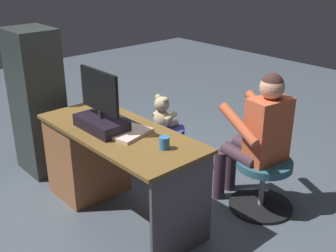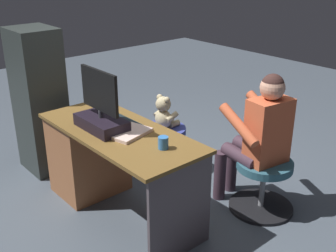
# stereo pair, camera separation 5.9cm
# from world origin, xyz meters

# --- Properties ---
(ground_plane) EXTENTS (10.00, 10.00, 0.00)m
(ground_plane) POSITION_xyz_m (0.00, 0.00, 0.00)
(ground_plane) COLOR #48525D
(desk) EXTENTS (1.41, 0.60, 0.71)m
(desk) POSITION_xyz_m (0.36, 0.36, 0.38)
(desk) COLOR brown
(desk) RESTS_ON ground_plane
(monitor) EXTENTS (0.43, 0.23, 0.45)m
(monitor) POSITION_xyz_m (0.10, 0.43, 0.83)
(monitor) COLOR black
(monitor) RESTS_ON desk
(keyboard) EXTENTS (0.42, 0.14, 0.02)m
(keyboard) POSITION_xyz_m (0.08, 0.25, 0.72)
(keyboard) COLOR black
(keyboard) RESTS_ON desk
(computer_mouse) EXTENTS (0.06, 0.10, 0.04)m
(computer_mouse) POSITION_xyz_m (0.35, 0.26, 0.73)
(computer_mouse) COLOR #28212A
(computer_mouse) RESTS_ON desk
(cup) EXTENTS (0.07, 0.07, 0.09)m
(cup) POSITION_xyz_m (-0.45, 0.31, 0.75)
(cup) COLOR #3372BF
(cup) RESTS_ON desk
(tv_remote) EXTENTS (0.11, 0.15, 0.02)m
(tv_remote) POSITION_xyz_m (0.42, 0.41, 0.72)
(tv_remote) COLOR black
(tv_remote) RESTS_ON desk
(notebook_binder) EXTENTS (0.28, 0.34, 0.02)m
(notebook_binder) POSITION_xyz_m (-0.11, 0.34, 0.72)
(notebook_binder) COLOR beige
(notebook_binder) RESTS_ON desk
(office_chair_teddy) EXTENTS (0.51, 0.51, 0.43)m
(office_chair_teddy) POSITION_xyz_m (0.33, -0.36, 0.25)
(office_chair_teddy) COLOR black
(office_chair_teddy) RESTS_ON ground_plane
(teddy_bear) EXTENTS (0.22, 0.22, 0.31)m
(teddy_bear) POSITION_xyz_m (0.33, -0.37, 0.57)
(teddy_bear) COLOR #C6B589
(teddy_bear) RESTS_ON office_chair_teddy
(visitor_chair) EXTENTS (0.51, 0.51, 0.43)m
(visitor_chair) POSITION_xyz_m (-0.69, -0.52, 0.25)
(visitor_chair) COLOR black
(visitor_chair) RESTS_ON ground_plane
(person) EXTENTS (0.53, 0.53, 1.12)m
(person) POSITION_xyz_m (-0.61, -0.51, 0.65)
(person) COLOR #CC5A36
(person) RESTS_ON ground_plane
(equipment_rack) EXTENTS (0.44, 0.36, 1.33)m
(equipment_rack) POSITION_xyz_m (1.11, 0.46, 0.66)
(equipment_rack) COLOR #2C3230
(equipment_rack) RESTS_ON ground_plane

